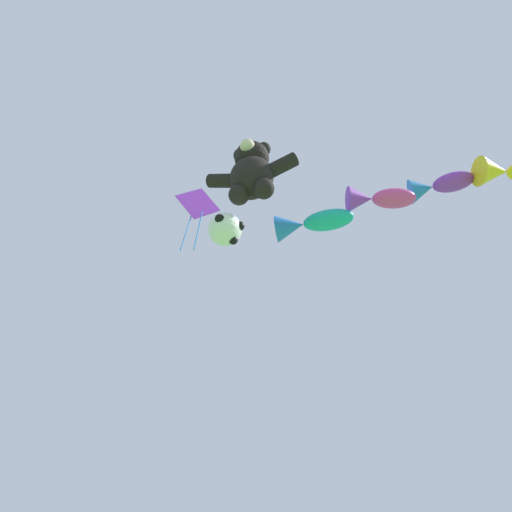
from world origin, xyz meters
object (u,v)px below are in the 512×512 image
(fish_kite_teal, at_px, (309,223))
(fish_kite_magenta, at_px, (377,199))
(diamond_kite, at_px, (197,207))
(teddy_bear_kite, at_px, (252,171))
(soccer_ball_kite, at_px, (225,229))
(fish_kite_violet, at_px, (437,186))

(fish_kite_teal, distance_m, fish_kite_magenta, 1.95)
(diamond_kite, bearing_deg, fish_kite_teal, 12.86)
(fish_kite_magenta, bearing_deg, teddy_bear_kite, -143.70)
(fish_kite_teal, distance_m, diamond_kite, 3.35)
(teddy_bear_kite, height_order, fish_kite_teal, teddy_bear_kite)
(soccer_ball_kite, bearing_deg, fish_kite_violet, 23.98)
(teddy_bear_kite, relative_size, fish_kite_magenta, 1.18)
(fish_kite_violet, bearing_deg, teddy_bear_kite, -150.54)
(soccer_ball_kite, height_order, diamond_kite, diamond_kite)
(fish_kite_teal, xyz_separation_m, diamond_kite, (-3.10, -0.71, 1.06))
(soccer_ball_kite, xyz_separation_m, diamond_kite, (-1.46, 1.16, 3.08))
(fish_kite_teal, xyz_separation_m, fish_kite_magenta, (1.91, -0.01, 0.40))
(teddy_bear_kite, bearing_deg, soccer_ball_kite, 156.92)
(teddy_bear_kite, distance_m, fish_kite_teal, 2.38)
(soccer_ball_kite, bearing_deg, fish_kite_teal, 48.68)
(fish_kite_teal, bearing_deg, diamond_kite, -167.14)
(fish_kite_teal, bearing_deg, soccer_ball_kite, -131.32)
(fish_kite_magenta, xyz_separation_m, fish_kite_violet, (1.79, 0.52, 0.67))
(fish_kite_teal, bearing_deg, fish_kite_violet, 7.86)
(fish_kite_teal, bearing_deg, fish_kite_magenta, -0.22)
(teddy_bear_kite, bearing_deg, fish_kite_magenta, 36.30)
(teddy_bear_kite, relative_size, diamond_kite, 0.77)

